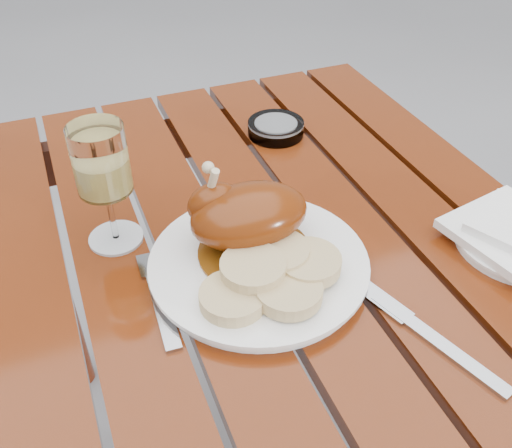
{
  "coord_description": "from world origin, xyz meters",
  "views": [
    {
      "loc": [
        -0.26,
        -0.49,
        1.29
      ],
      "look_at": [
        -0.03,
        0.09,
        0.78
      ],
      "focal_mm": 40.0,
      "sensor_mm": 36.0,
      "label": 1
    }
  ],
  "objects_px": {
    "table": "(291,429)",
    "dinner_plate": "(259,265)",
    "wine_glass": "(106,187)",
    "ashtray": "(276,128)"
  },
  "relations": [
    {
      "from": "dinner_plate",
      "to": "table",
      "type": "bearing_deg",
      "value": -34.35
    },
    {
      "from": "table",
      "to": "dinner_plate",
      "type": "xyz_separation_m",
      "value": [
        -0.05,
        0.03,
        0.38
      ]
    },
    {
      "from": "table",
      "to": "ashtray",
      "type": "bearing_deg",
      "value": 72.15
    },
    {
      "from": "wine_glass",
      "to": "table",
      "type": "bearing_deg",
      "value": -38.13
    },
    {
      "from": "table",
      "to": "dinner_plate",
      "type": "height_order",
      "value": "dinner_plate"
    },
    {
      "from": "wine_glass",
      "to": "ashtray",
      "type": "xyz_separation_m",
      "value": [
        0.34,
        0.19,
        -0.08
      ]
    },
    {
      "from": "table",
      "to": "dinner_plate",
      "type": "distance_m",
      "value": 0.39
    },
    {
      "from": "table",
      "to": "wine_glass",
      "type": "xyz_separation_m",
      "value": [
        -0.22,
        0.17,
        0.47
      ]
    },
    {
      "from": "table",
      "to": "wine_glass",
      "type": "relative_size",
      "value": 6.49
    },
    {
      "from": "ashtray",
      "to": "dinner_plate",
      "type": "bearing_deg",
      "value": -116.91
    }
  ]
}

